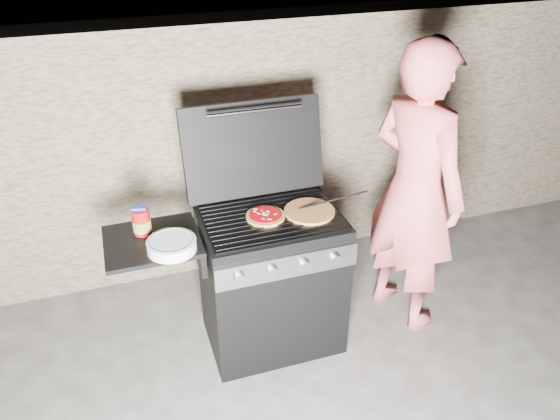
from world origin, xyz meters
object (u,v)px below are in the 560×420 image
object	(u,v)px
sauce_jar	(141,222)
pizza_topped	(265,216)
person	(415,190)
gas_grill	(232,289)

from	to	relation	value
sauce_jar	pizza_topped	bearing A→B (deg)	-5.66
pizza_topped	sauce_jar	size ratio (longest dim) A/B	1.50
pizza_topped	person	size ratio (longest dim) A/B	0.12
gas_grill	person	size ratio (longest dim) A/B	0.72
pizza_topped	person	world-z (taller)	person
gas_grill	pizza_topped	bearing A→B (deg)	2.59
gas_grill	sauce_jar	world-z (taller)	sauce_jar
pizza_topped	gas_grill	bearing A→B (deg)	-177.41
gas_grill	pizza_topped	world-z (taller)	pizza_topped
pizza_topped	sauce_jar	distance (m)	0.68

